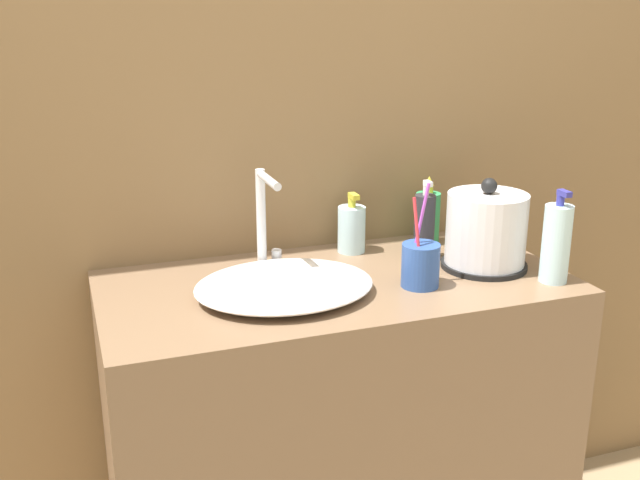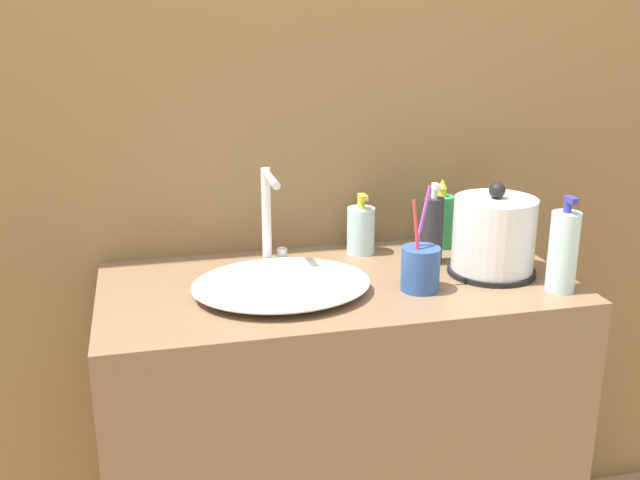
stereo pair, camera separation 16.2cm
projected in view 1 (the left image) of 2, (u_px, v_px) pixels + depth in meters
wall_back at (297, 61)px, 1.77m from camera, size 6.00×0.04×2.60m
vanity_counter at (336, 445)px, 1.79m from camera, size 1.04×0.51×0.84m
sink_basin at (284, 285)px, 1.58m from camera, size 0.38×0.31×0.04m
faucet at (265, 215)px, 1.69m from camera, size 0.06×0.15×0.23m
electric_kettle at (486, 233)px, 1.72m from camera, size 0.20×0.20×0.21m
toothbrush_cup at (420, 264)px, 1.62m from camera, size 0.08×0.08×0.23m
lotion_bottle at (352, 229)px, 1.84m from camera, size 0.07×0.07×0.15m
shampoo_bottle at (556, 243)px, 1.63m from camera, size 0.06×0.06×0.21m
mouthwash_bottle at (428, 217)px, 1.90m from camera, size 0.06×0.06×0.18m
hand_cream_bottle at (424, 226)px, 1.78m from camera, size 0.05×0.05×0.19m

